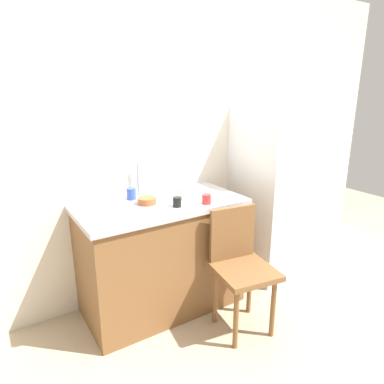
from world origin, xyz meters
TOP-DOWN VIEW (x-y plane):
  - ground_plane at (0.00, 0.00)m, footprint 8.00×8.00m
  - back_wall at (0.00, 1.00)m, footprint 4.80×0.10m
  - cabinet_base at (-0.36, 0.65)m, footprint 1.21×0.60m
  - countertop at (-0.36, 0.65)m, footprint 1.25×0.64m
  - faucet at (-0.42, 0.90)m, footprint 0.02×0.02m
  - refrigerator at (0.79, 0.64)m, footprint 0.57×0.61m
  - chair at (0.01, 0.14)m, footprint 0.46×0.46m
  - terracotta_bowl at (-0.46, 0.66)m, footprint 0.14×0.14m
  - cup_white at (-0.18, 0.61)m, footprint 0.06×0.06m
  - cup_black at (-0.30, 0.49)m, footprint 0.06×0.06m
  - cup_blue at (-0.51, 0.83)m, footprint 0.07×0.07m
  - cup_red at (-0.09, 0.43)m, footprint 0.07×0.07m

SIDE VIEW (x-z plane):
  - ground_plane at x=0.00m, z-range 0.00..0.00m
  - cabinet_base at x=-0.36m, z-range 0.00..0.85m
  - chair at x=0.01m, z-range 0.05..0.94m
  - refrigerator at x=0.79m, z-range 0.00..1.54m
  - countertop at x=-0.36m, z-range 0.85..0.89m
  - terracotta_bowl at x=-0.46m, z-range 0.89..0.94m
  - cup_black at x=-0.30m, z-range 0.89..0.96m
  - cup_red at x=-0.09m, z-range 0.89..0.96m
  - cup_blue at x=-0.51m, z-range 0.89..0.98m
  - cup_white at x=-0.18m, z-range 0.89..0.98m
  - faucet at x=-0.42m, z-range 0.89..1.14m
  - back_wall at x=0.00m, z-range 0.00..2.58m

